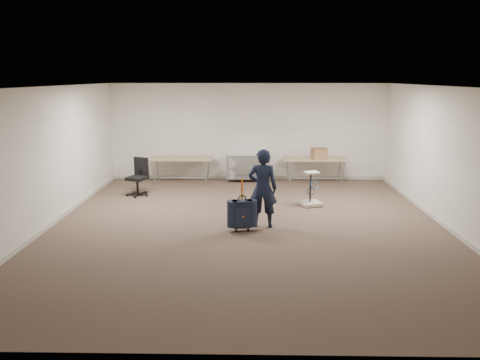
{
  "coord_description": "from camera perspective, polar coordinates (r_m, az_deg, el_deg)",
  "views": [
    {
      "loc": [
        0.03,
        -9.1,
        2.99
      ],
      "look_at": [
        -0.15,
        0.3,
        0.9
      ],
      "focal_mm": 35.0,
      "sensor_mm": 36.0,
      "label": 1
    }
  ],
  "objects": [
    {
      "name": "folding_table_left",
      "position": [
        13.39,
        -7.19,
        2.49
      ],
      "size": [
        1.8,
        0.75,
        0.73
      ],
      "color": "tan",
      "rests_on": "ground"
    },
    {
      "name": "person",
      "position": [
        9.36,
        2.78,
        -1.02
      ],
      "size": [
        0.61,
        0.42,
        1.6
      ],
      "primitive_type": "imported",
      "rotation": [
        0.0,
        0.0,
        3.08
      ],
      "color": "black",
      "rests_on": "ground"
    },
    {
      "name": "room_shell",
      "position": [
        10.89,
        0.92,
        -3.15
      ],
      "size": [
        8.0,
        9.0,
        9.0
      ],
      "color": "beige",
      "rests_on": "ground"
    },
    {
      "name": "ground",
      "position": [
        9.58,
        0.88,
        -5.67
      ],
      "size": [
        9.0,
        9.0,
        0.0
      ],
      "primitive_type": "plane",
      "color": "#4B392D",
      "rests_on": "ground"
    },
    {
      "name": "office_chair",
      "position": [
        12.25,
        -12.29,
        -0.5
      ],
      "size": [
        0.58,
        0.59,
        0.96
      ],
      "color": "black",
      "rests_on": "ground"
    },
    {
      "name": "wire_shelf",
      "position": [
        13.54,
        0.97,
        1.67
      ],
      "size": [
        1.22,
        0.47,
        0.8
      ],
      "color": "silver",
      "rests_on": "ground"
    },
    {
      "name": "equipment_cart",
      "position": [
        11.15,
        8.64,
        -2.03
      ],
      "size": [
        0.56,
        0.56,
        0.82
      ],
      "color": "beige",
      "rests_on": "ground"
    },
    {
      "name": "cardboard_box",
      "position": [
        13.28,
        9.63,
        3.22
      ],
      "size": [
        0.47,
        0.4,
        0.3
      ],
      "primitive_type": "cube",
      "rotation": [
        0.0,
        0.0,
        0.26
      ],
      "color": "#9B8148",
      "rests_on": "folding_table_right"
    },
    {
      "name": "folding_table_right",
      "position": [
        13.38,
        9.14,
        2.42
      ],
      "size": [
        1.8,
        0.75,
        0.73
      ],
      "color": "tan",
      "rests_on": "ground"
    },
    {
      "name": "suitcase",
      "position": [
        9.19,
        0.26,
        -4.13
      ],
      "size": [
        0.42,
        0.29,
        1.05
      ],
      "color": "#161D32",
      "rests_on": "ground"
    }
  ]
}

